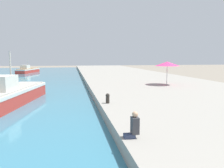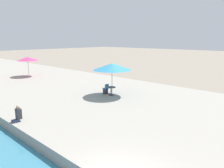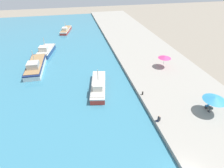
{
  "view_description": "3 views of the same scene",
  "coord_description": "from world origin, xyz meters",
  "views": [
    {
      "loc": [
        -1.73,
        0.75,
        3.61
      ],
      "look_at": [
        1.5,
        18.31,
        1.44
      ],
      "focal_mm": 35.0,
      "sensor_mm": 36.0,
      "label": 1
    },
    {
      "loc": [
        -4.69,
        -4.2,
        5.51
      ],
      "look_at": [
        8.79,
        8.41,
        1.64
      ],
      "focal_mm": 35.0,
      "sensor_mm": 36.0,
      "label": 2
    },
    {
      "loc": [
        -9.7,
        -7.29,
        18.57
      ],
      "look_at": [
        -4.0,
        18.0,
        1.24
      ],
      "focal_mm": 28.0,
      "sensor_mm": 36.0,
      "label": 3
    }
  ],
  "objects": [
    {
      "name": "mooring_bollard",
      "position": [
        0.52,
        14.58,
        0.99
      ],
      "size": [
        0.26,
        0.26,
        0.65
      ],
      "color": "#2D2823",
      "rests_on": "quay_promenade"
    },
    {
      "name": "quay_promenade",
      "position": [
        8.0,
        37.0,
        0.32
      ],
      "size": [
        16.0,
        90.0,
        0.64
      ],
      "color": "gray",
      "rests_on": "ground_plane"
    },
    {
      "name": "cafe_umbrella_white",
      "position": [
        8.5,
        23.08,
        2.93
      ],
      "size": [
        2.68,
        2.68,
        2.53
      ],
      "color": "#B7B7B7",
      "rests_on": "quay_promenade"
    },
    {
      "name": "person_at_quay",
      "position": [
        0.48,
        8.31,
        1.09
      ],
      "size": [
        0.54,
        0.36,
        1.01
      ],
      "color": "#333D5B",
      "rests_on": "quay_promenade"
    },
    {
      "name": "fishing_boat_distant",
      "position": [
        -11.99,
        55.08,
        0.68
      ],
      "size": [
        4.14,
        9.02,
        3.23
      ],
      "rotation": [
        0.0,
        0.0,
        -0.22
      ],
      "color": "red",
      "rests_on": "water_basin"
    },
    {
      "name": "fishing_boat_near",
      "position": [
        -6.41,
        18.53,
        0.84
      ],
      "size": [
        4.12,
        9.38,
        4.06
      ],
      "rotation": [
        0.0,
        0.0,
        -0.19
      ],
      "color": "red",
      "rests_on": "water_basin"
    }
  ]
}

